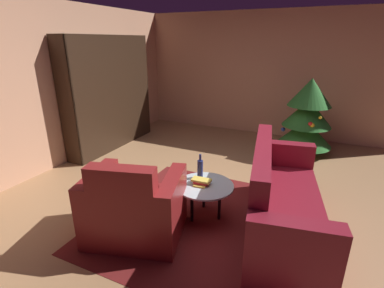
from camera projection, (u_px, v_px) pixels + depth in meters
ground_plane at (211, 201)px, 3.69m from camera, size 7.60×7.60×0.00m
wall_back at (268, 75)px, 5.98m from camera, size 5.52×0.06×2.54m
wall_left at (46, 88)px, 4.33m from camera, size 0.06×6.45×2.54m
area_rug at (205, 221)px, 3.28m from camera, size 2.28×2.27×0.01m
bookshelf_unit at (115, 94)px, 5.40m from camera, size 0.35×2.06×2.05m
armchair_red at (134, 209)px, 2.94m from camera, size 1.12×0.99×0.91m
couch_red at (281, 205)px, 3.01m from camera, size 1.03×2.02×0.97m
coffee_table at (205, 188)px, 3.26m from camera, size 0.66×0.66×0.41m
book_stack_on_table at (201, 182)px, 3.25m from camera, size 0.22×0.17×0.06m
bottle_on_table at (200, 169)px, 3.37m from camera, size 0.07×0.07×0.30m
decorated_tree at (307, 116)px, 5.04m from camera, size 0.94×0.94×1.36m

